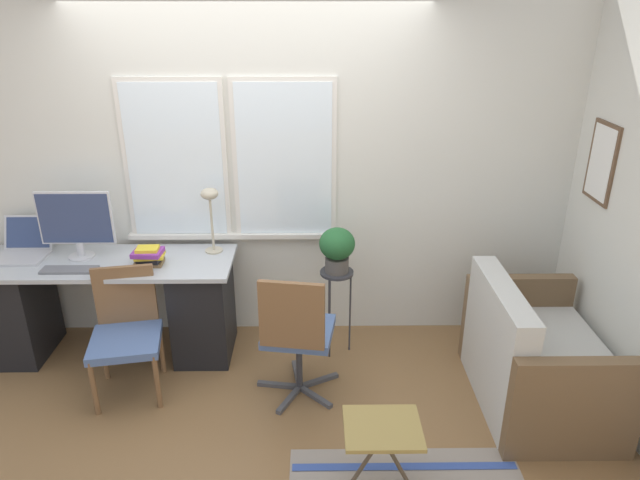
% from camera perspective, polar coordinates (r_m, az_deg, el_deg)
% --- Properties ---
extents(ground_plane, '(14.00, 14.00, 0.00)m').
position_cam_1_polar(ground_plane, '(4.28, -6.69, -13.18)').
color(ground_plane, brown).
extents(wall_back_with_window, '(9.00, 0.12, 2.70)m').
position_cam_1_polar(wall_back_with_window, '(4.30, -6.73, 7.14)').
color(wall_back_with_window, silver).
rests_on(wall_back_with_window, ground_plane).
extents(wall_right_with_picture, '(0.08, 9.00, 2.70)m').
position_cam_1_polar(wall_right_with_picture, '(4.13, 27.97, 3.88)').
color(wall_right_with_picture, silver).
rests_on(wall_right_with_picture, ground_plane).
extents(desk, '(1.87, 0.61, 0.77)m').
position_cam_1_polar(desk, '(4.55, -20.29, -6.10)').
color(desk, '#B2B7BC').
rests_on(desk, ground_plane).
extents(laptop, '(0.35, 0.36, 0.26)m').
position_cam_1_polar(laptop, '(4.70, -27.54, -0.76)').
color(laptop, '#B7B7BC').
rests_on(laptop, desk).
extents(monitor, '(0.53, 0.18, 0.50)m').
position_cam_1_polar(monitor, '(4.41, -23.22, 1.63)').
color(monitor, silver).
rests_on(monitor, desk).
extents(keyboard, '(0.38, 0.12, 0.02)m').
position_cam_1_polar(keyboard, '(4.32, -23.78, -2.75)').
color(keyboard, slate).
rests_on(keyboard, desk).
extents(mouse, '(0.04, 0.06, 0.03)m').
position_cam_1_polar(mouse, '(4.20, -20.50, -2.81)').
color(mouse, silver).
rests_on(mouse, desk).
extents(desk_lamp, '(0.13, 0.13, 0.49)m').
position_cam_1_polar(desk_lamp, '(4.20, -10.93, 3.64)').
color(desk_lamp, '#BCB299').
rests_on(desk_lamp, desk).
extents(book_stack, '(0.22, 0.18, 0.14)m').
position_cam_1_polar(book_stack, '(4.20, -16.75, -1.54)').
color(book_stack, olive).
rests_on(book_stack, desk).
extents(desk_chair_wooden, '(0.52, 0.52, 0.85)m').
position_cam_1_polar(desk_chair_wooden, '(4.10, -18.84, -8.55)').
color(desk_chair_wooden, brown).
rests_on(desk_chair_wooden, ground_plane).
extents(office_chair_swivel, '(0.58, 0.58, 0.95)m').
position_cam_1_polar(office_chair_swivel, '(3.77, -2.35, -9.23)').
color(office_chair_swivel, '#47474C').
rests_on(office_chair_swivel, ground_plane).
extents(couch_loveseat, '(0.77, 1.12, 0.86)m').
position_cam_1_polar(couch_loveseat, '(4.10, 20.67, -11.38)').
color(couch_loveseat, beige).
rests_on(couch_loveseat, ground_plane).
extents(plant_stand, '(0.25, 0.25, 0.68)m').
position_cam_1_polar(plant_stand, '(4.21, 1.67, -4.28)').
color(plant_stand, '#333338').
rests_on(plant_stand, ground_plane).
extents(potted_plant, '(0.26, 0.26, 0.34)m').
position_cam_1_polar(potted_plant, '(4.09, 1.72, -0.74)').
color(potted_plant, '#514C47').
rests_on(potted_plant, plant_stand).
extents(folding_stool, '(0.41, 0.35, 0.42)m').
position_cam_1_polar(folding_stool, '(3.23, 6.26, -18.54)').
color(folding_stool, olive).
rests_on(folding_stool, ground_plane).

